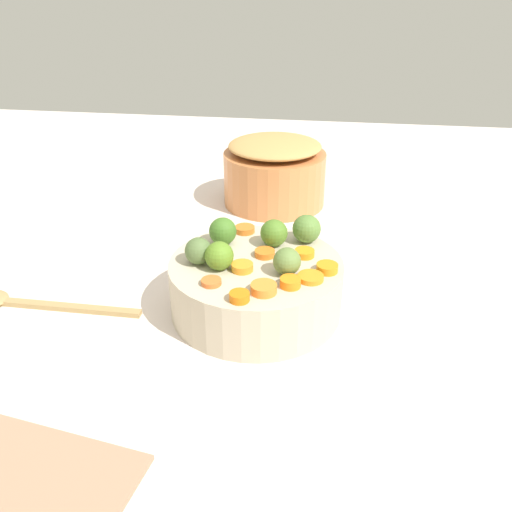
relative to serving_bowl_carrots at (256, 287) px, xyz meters
name	(u,v)px	position (x,y,z in m)	size (l,w,h in m)	color
tabletop	(237,324)	(0.02, 0.03, -0.05)	(2.40, 2.40, 0.02)	silver
serving_bowl_carrots	(256,287)	(0.00, 0.00, 0.00)	(0.25, 0.25, 0.08)	#C0B298
metal_pot	(276,179)	(0.02, -0.42, 0.02)	(0.22, 0.22, 0.11)	#C67943
stuffing_mound	(276,146)	(0.02, -0.42, 0.09)	(0.20, 0.20, 0.03)	tan
carrot_slice_0	(304,253)	(-0.07, -0.03, 0.05)	(0.03, 0.03, 0.01)	orange
carrot_slice_1	(290,282)	(-0.05, 0.06, 0.05)	(0.03, 0.03, 0.01)	orange
carrot_slice_2	(239,297)	(0.01, 0.10, 0.05)	(0.03, 0.03, 0.01)	orange
carrot_slice_3	(264,288)	(-0.02, 0.08, 0.05)	(0.03, 0.03, 0.01)	orange
carrot_slice_4	(327,268)	(-0.10, 0.01, 0.05)	(0.03, 0.03, 0.01)	orange
carrot_slice_5	(242,268)	(0.02, 0.03, 0.05)	(0.03, 0.03, 0.01)	orange
carrot_slice_6	(311,277)	(-0.08, 0.04, 0.04)	(0.04, 0.04, 0.01)	orange
carrot_slice_7	(245,229)	(0.03, -0.10, 0.05)	(0.03, 0.03, 0.01)	orange
carrot_slice_8	(211,282)	(0.05, 0.07, 0.04)	(0.03, 0.03, 0.01)	orange
carrot_slice_9	(265,253)	(-0.01, -0.02, 0.05)	(0.03, 0.03, 0.01)	orange
brussels_sprout_0	(223,231)	(0.06, -0.05, 0.06)	(0.04, 0.04, 0.04)	#427125
brussels_sprout_1	(219,257)	(0.05, 0.03, 0.06)	(0.04, 0.04, 0.04)	#598424
brussels_sprout_2	(198,251)	(0.08, 0.01, 0.06)	(0.04, 0.04, 0.04)	#536C39
brussels_sprout_3	(307,229)	(-0.07, -0.08, 0.06)	(0.04, 0.04, 0.04)	#567D36
brussels_sprout_4	(287,260)	(-0.05, 0.02, 0.06)	(0.04, 0.04, 0.04)	olive
brussels_sprout_5	(274,233)	(-0.02, -0.06, 0.06)	(0.04, 0.04, 0.04)	#4E7826
wooden_spoon	(14,302)	(0.37, 0.04, -0.04)	(0.28, 0.06, 0.01)	#A78853
dish_towel	(25,493)	(0.17, 0.35, -0.04)	(0.20, 0.15, 0.01)	tan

